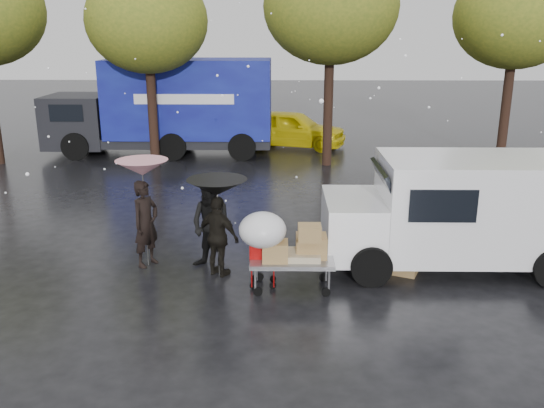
{
  "coord_description": "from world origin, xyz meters",
  "views": [
    {
      "loc": [
        0.91,
        -9.66,
        4.53
      ],
      "look_at": [
        0.74,
        1.0,
        1.28
      ],
      "focal_mm": 38.0,
      "sensor_mm": 36.0,
      "label": 1
    }
  ],
  "objects_px": {
    "person_black": "(218,236)",
    "vendor_cart": "(297,251)",
    "person_pink": "(146,224)",
    "blue_truck": "(168,107)",
    "shopping_cart": "(263,234)",
    "yellow_taxi": "(292,129)",
    "white_van": "(459,210)"
  },
  "relations": [
    {
      "from": "person_black",
      "to": "vendor_cart",
      "type": "height_order",
      "value": "person_black"
    },
    {
      "from": "person_pink",
      "to": "blue_truck",
      "type": "bearing_deg",
      "value": 39.08
    },
    {
      "from": "blue_truck",
      "to": "vendor_cart",
      "type": "bearing_deg",
      "value": -69.07
    },
    {
      "from": "person_pink",
      "to": "person_black",
      "type": "xyz_separation_m",
      "value": [
        1.48,
        -0.48,
        -0.08
      ]
    },
    {
      "from": "person_black",
      "to": "shopping_cart",
      "type": "bearing_deg",
      "value": 176.89
    },
    {
      "from": "vendor_cart",
      "to": "yellow_taxi",
      "type": "distance_m",
      "value": 13.25
    },
    {
      "from": "blue_truck",
      "to": "shopping_cart",
      "type": "bearing_deg",
      "value": -71.72
    },
    {
      "from": "person_black",
      "to": "yellow_taxi",
      "type": "bearing_deg",
      "value": -64.45
    },
    {
      "from": "person_pink",
      "to": "white_van",
      "type": "xyz_separation_m",
      "value": [
        6.13,
        0.06,
        0.29
      ]
    },
    {
      "from": "vendor_cart",
      "to": "shopping_cart",
      "type": "xyz_separation_m",
      "value": [
        -0.61,
        -0.03,
        0.34
      ]
    },
    {
      "from": "person_pink",
      "to": "yellow_taxi",
      "type": "height_order",
      "value": "person_pink"
    },
    {
      "from": "blue_truck",
      "to": "person_black",
      "type": "bearing_deg",
      "value": -74.77
    },
    {
      "from": "white_van",
      "to": "blue_truck",
      "type": "height_order",
      "value": "blue_truck"
    },
    {
      "from": "person_black",
      "to": "white_van",
      "type": "xyz_separation_m",
      "value": [
        4.65,
        0.54,
        0.38
      ]
    },
    {
      "from": "shopping_cart",
      "to": "yellow_taxi",
      "type": "relative_size",
      "value": 0.34
    },
    {
      "from": "shopping_cart",
      "to": "white_van",
      "type": "height_order",
      "value": "white_van"
    },
    {
      "from": "person_pink",
      "to": "person_black",
      "type": "height_order",
      "value": "person_pink"
    },
    {
      "from": "person_pink",
      "to": "shopping_cart",
      "type": "relative_size",
      "value": 1.19
    },
    {
      "from": "person_black",
      "to": "blue_truck",
      "type": "xyz_separation_m",
      "value": [
        -3.06,
        11.24,
        0.97
      ]
    },
    {
      "from": "shopping_cart",
      "to": "blue_truck",
      "type": "bearing_deg",
      "value": 108.28
    },
    {
      "from": "person_pink",
      "to": "white_van",
      "type": "height_order",
      "value": "white_van"
    },
    {
      "from": "person_pink",
      "to": "white_van",
      "type": "relative_size",
      "value": 0.35
    },
    {
      "from": "person_black",
      "to": "yellow_taxi",
      "type": "height_order",
      "value": "person_black"
    },
    {
      "from": "vendor_cart",
      "to": "yellow_taxi",
      "type": "bearing_deg",
      "value": 89.44
    },
    {
      "from": "person_pink",
      "to": "white_van",
      "type": "distance_m",
      "value": 6.14
    },
    {
      "from": "white_van",
      "to": "yellow_taxi",
      "type": "bearing_deg",
      "value": 104.15
    },
    {
      "from": "person_black",
      "to": "yellow_taxi",
      "type": "xyz_separation_m",
      "value": [
        1.59,
        12.66,
        -0.05
      ]
    },
    {
      "from": "white_van",
      "to": "yellow_taxi",
      "type": "relative_size",
      "value": 1.14
    },
    {
      "from": "vendor_cart",
      "to": "shopping_cart",
      "type": "relative_size",
      "value": 1.04
    },
    {
      "from": "vendor_cart",
      "to": "yellow_taxi",
      "type": "xyz_separation_m",
      "value": [
        0.13,
        13.25,
        0.01
      ]
    },
    {
      "from": "person_black",
      "to": "vendor_cart",
      "type": "bearing_deg",
      "value": -169.13
    },
    {
      "from": "shopping_cart",
      "to": "person_pink",
      "type": "bearing_deg",
      "value": 154.89
    }
  ]
}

